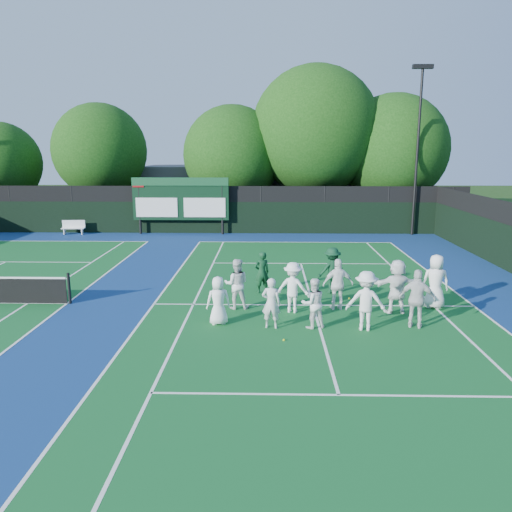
{
  "coord_description": "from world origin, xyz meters",
  "views": [
    {
      "loc": [
        -1.57,
        -15.4,
        5.24
      ],
      "look_at": [
        -2.0,
        3.0,
        1.3
      ],
      "focal_mm": 35.0,
      "sensor_mm": 36.0,
      "label": 1
    }
  ],
  "objects": [
    {
      "name": "ground",
      "position": [
        0.0,
        0.0,
        0.0
      ],
      "size": [
        120.0,
        120.0,
        0.0
      ],
      "primitive_type": "plane",
      "color": "#18370F",
      "rests_on": "ground"
    },
    {
      "name": "court_apron",
      "position": [
        -6.0,
        1.0,
        0.0
      ],
      "size": [
        34.0,
        32.0,
        0.01
      ],
      "primitive_type": "cube",
      "color": "navy",
      "rests_on": "ground"
    },
    {
      "name": "near_court",
      "position": [
        0.0,
        1.0,
        0.01
      ],
      "size": [
        11.05,
        23.85,
        0.01
      ],
      "color": "#125B24",
      "rests_on": "ground"
    },
    {
      "name": "back_fence",
      "position": [
        -6.0,
        16.0,
        1.36
      ],
      "size": [
        34.0,
        0.08,
        3.0
      ],
      "color": "black",
      "rests_on": "ground"
    },
    {
      "name": "scoreboard",
      "position": [
        -7.01,
        15.59,
        2.19
      ],
      "size": [
        6.0,
        0.21,
        3.55
      ],
      "color": "black",
      "rests_on": "ground"
    },
    {
      "name": "clubhouse",
      "position": [
        -2.0,
        24.0,
        2.0
      ],
      "size": [
        18.0,
        6.0,
        4.0
      ],
      "primitive_type": "cube",
      "color": "#56555A",
      "rests_on": "ground"
    },
    {
      "name": "light_pole_right",
      "position": [
        7.5,
        15.7,
        6.3
      ],
      "size": [
        1.2,
        0.3,
        10.12
      ],
      "color": "black",
      "rests_on": "ground"
    },
    {
      "name": "bench",
      "position": [
        -13.79,
        15.36,
        0.48
      ],
      "size": [
        1.43,
        0.48,
        0.89
      ],
      "color": "white",
      "rests_on": "ground"
    },
    {
      "name": "tree_a",
      "position": [
        -20.11,
        19.58,
        4.19
      ],
      "size": [
        5.63,
        5.63,
        7.15
      ],
      "color": "black",
      "rests_on": "ground"
    },
    {
      "name": "tree_b",
      "position": [
        -13.04,
        19.58,
        5.0
      ],
      "size": [
        6.42,
        6.42,
        8.38
      ],
      "color": "black",
      "rests_on": "ground"
    },
    {
      "name": "tree_c",
      "position": [
        -3.85,
        19.58,
        4.69
      ],
      "size": [
        6.75,
        6.75,
        8.25
      ],
      "color": "black",
      "rests_on": "ground"
    },
    {
      "name": "tree_d",
      "position": [
        1.79,
        19.58,
        6.29
      ],
      "size": [
        8.64,
        8.64,
        10.83
      ],
      "color": "black",
      "rests_on": "ground"
    },
    {
      "name": "tree_e",
      "position": [
        7.12,
        19.58,
        5.07
      ],
      "size": [
        7.43,
        7.43,
        8.98
      ],
      "color": "black",
      "rests_on": "ground"
    },
    {
      "name": "tennis_ball_0",
      "position": [
        -1.1,
        -2.28,
        0.03
      ],
      "size": [
        0.07,
        0.07,
        0.07
      ],
      "primitive_type": "sphere",
      "color": "#C1D819",
      "rests_on": "ground"
    },
    {
      "name": "tennis_ball_1",
      "position": [
        0.15,
        0.32,
        0.03
      ],
      "size": [
        0.07,
        0.07,
        0.07
      ],
      "primitive_type": "sphere",
      "color": "#C1D819",
      "rests_on": "ground"
    },
    {
      "name": "tennis_ball_3",
      "position": [
        -3.33,
        2.38,
        0.03
      ],
      "size": [
        0.07,
        0.07,
        0.07
      ],
      "primitive_type": "sphere",
      "color": "#C1D819",
      "rests_on": "ground"
    },
    {
      "name": "tennis_ball_4",
      "position": [
        2.22,
        3.58,
        0.03
      ],
      "size": [
        0.07,
        0.07,
        0.07
      ],
      "primitive_type": "sphere",
      "color": "#C1D819",
      "rests_on": "ground"
    },
    {
      "name": "tennis_ball_5",
      "position": [
        1.36,
        1.76,
        0.03
      ],
      "size": [
        0.07,
        0.07,
        0.07
      ],
      "primitive_type": "sphere",
      "color": "#C1D819",
      "rests_on": "ground"
    },
    {
      "name": "player_front_0",
      "position": [
        -3.05,
        -0.94,
        0.75
      ],
      "size": [
        0.83,
        0.64,
        1.5
      ],
      "primitive_type": "imported",
      "rotation": [
        0.0,
        0.0,
        3.39
      ],
      "color": "white",
      "rests_on": "ground"
    },
    {
      "name": "player_front_1",
      "position": [
        -1.45,
        -1.24,
        0.78
      ],
      "size": [
        0.61,
        0.45,
        1.55
      ],
      "primitive_type": "imported",
      "rotation": [
        0.0,
        0.0,
        3.0
      ],
      "color": "silver",
      "rests_on": "ground"
    },
    {
      "name": "player_front_2",
      "position": [
        -0.2,
        -1.18,
        0.76
      ],
      "size": [
        0.87,
        0.76,
        1.53
      ],
      "primitive_type": "imported",
      "rotation": [
        0.0,
        0.0,
        3.42
      ],
      "color": "white",
      "rests_on": "ground"
    },
    {
      "name": "player_front_3",
      "position": [
        1.33,
        -1.32,
        0.89
      ],
      "size": [
        1.25,
        0.85,
        1.79
      ],
      "primitive_type": "imported",
      "rotation": [
        0.0,
        0.0,
        2.98
      ],
      "color": "white",
      "rests_on": "ground"
    },
    {
      "name": "player_front_4",
      "position": [
        2.89,
        -1.1,
        0.9
      ],
      "size": [
        1.14,
        0.76,
        1.79
      ],
      "primitive_type": "imported",
      "rotation": [
        0.0,
        0.0,
        2.8
      ],
      "color": "silver",
      "rests_on": "ground"
    },
    {
      "name": "player_back_0",
      "position": [
        -2.6,
        0.63,
        0.85
      ],
      "size": [
        0.85,
        0.67,
        1.7
      ],
      "primitive_type": "imported",
      "rotation": [
        0.0,
        0.0,
        3.17
      ],
      "color": "white",
      "rests_on": "ground"
    },
    {
      "name": "player_back_1",
      "position": [
        -0.73,
        0.27,
        0.84
      ],
      "size": [
        1.21,
        0.9,
        1.68
      ],
      "primitive_type": "imported",
      "rotation": [
        0.0,
        0.0,
        2.86
      ],
      "color": "white",
      "rests_on": "ground"
    },
    {
      "name": "player_back_2",
      "position": [
        0.78,
        0.6,
        0.87
      ],
      "size": [
        1.04,
        0.5,
        1.73
      ],
      "primitive_type": "imported",
      "rotation": [
        0.0,
        0.0,
        3.22
      ],
      "color": "white",
      "rests_on": "ground"
    },
    {
      "name": "player_back_3",
      "position": [
        2.63,
        0.29,
        0.9
      ],
      "size": [
        1.69,
        0.64,
        1.79
      ],
      "primitive_type": "imported",
      "rotation": [
        0.0,
        0.0,
        3.21
      ],
      "color": "white",
      "rests_on": "ground"
    },
    {
      "name": "player_back_4",
      "position": [
        4.06,
        0.86,
        0.92
      ],
      "size": [
        0.95,
        0.66,
        1.83
      ],
      "primitive_type": "imported",
      "rotation": [
        0.0,
        0.0,
        3.05
      ],
      "color": "white",
      "rests_on": "ground"
    },
    {
      "name": "coach_left",
      "position": [
        -1.77,
        2.52,
        0.78
      ],
      "size": [
        0.66,
        0.54,
        1.57
      ],
      "primitive_type": "imported",
      "rotation": [
        0.0,
        0.0,
        3.46
      ],
      "color": "#103B1F",
      "rests_on": "ground"
    },
    {
      "name": "coach_right",
      "position": [
        0.82,
        2.54,
        0.86
      ],
      "size": [
        1.24,
        0.91,
        1.73
      ],
      "primitive_type": "imported",
      "rotation": [
        0.0,
        0.0,
        3.4
      ],
      "color": "#0F3820",
      "rests_on": "ground"
    }
  ]
}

